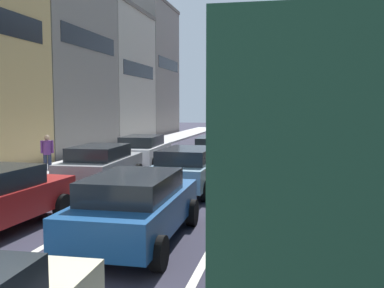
{
  "coord_description": "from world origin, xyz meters",
  "views": [
    {
      "loc": [
        3.14,
        -2.23,
        2.91
      ],
      "look_at": [
        0.0,
        12.0,
        1.6
      ],
      "focal_mm": 39.81,
      "sensor_mm": 36.0,
      "label": 1
    }
  ],
  "objects_px": {
    "hatchback_centre_lane_third": "(189,168)",
    "coupe_centre_lane_fourth": "(216,152)",
    "sedan_left_lane_fourth": "(143,150)",
    "sedan_centre_lane_fifth": "(231,142)",
    "sedan_left_lane_third": "(101,164)",
    "sedan_centre_lane_second": "(135,206)",
    "sedan_right_lane_behind_truck": "(291,175)",
    "pedestrian_near_kerb": "(47,152)",
    "wagon_right_lane_far": "(293,154)",
    "removalist_box_truck": "(324,170)",
    "bus_mid_queue_primary": "(288,121)",
    "bus_far_queue_secondary": "(288,107)"
  },
  "relations": [
    {
      "from": "sedan_left_lane_fourth",
      "to": "pedestrian_near_kerb",
      "type": "height_order",
      "value": "pedestrian_near_kerb"
    },
    {
      "from": "sedan_centre_lane_second",
      "to": "hatchback_centre_lane_third",
      "type": "height_order",
      "value": "same"
    },
    {
      "from": "coupe_centre_lane_fourth",
      "to": "pedestrian_near_kerb",
      "type": "xyz_separation_m",
      "value": [
        -6.9,
        -2.88,
        0.15
      ]
    },
    {
      "from": "sedan_left_lane_fourth",
      "to": "sedan_centre_lane_fifth",
      "type": "bearing_deg",
      "value": -35.77
    },
    {
      "from": "removalist_box_truck",
      "to": "sedan_right_lane_behind_truck",
      "type": "bearing_deg",
      "value": 1.46
    },
    {
      "from": "coupe_centre_lane_fourth",
      "to": "sedan_left_lane_fourth",
      "type": "relative_size",
      "value": 1.0
    },
    {
      "from": "removalist_box_truck",
      "to": "pedestrian_near_kerb",
      "type": "height_order",
      "value": "removalist_box_truck"
    },
    {
      "from": "sedan_left_lane_fourth",
      "to": "coupe_centre_lane_fourth",
      "type": "bearing_deg",
      "value": -92.32
    },
    {
      "from": "pedestrian_near_kerb",
      "to": "bus_far_queue_secondary",
      "type": "bearing_deg",
      "value": -45.85
    },
    {
      "from": "removalist_box_truck",
      "to": "sedan_left_lane_third",
      "type": "relative_size",
      "value": 1.78
    },
    {
      "from": "sedan_right_lane_behind_truck",
      "to": "wagon_right_lane_far",
      "type": "height_order",
      "value": "same"
    },
    {
      "from": "pedestrian_near_kerb",
      "to": "wagon_right_lane_far",
      "type": "bearing_deg",
      "value": -101.73
    },
    {
      "from": "removalist_box_truck",
      "to": "bus_far_queue_secondary",
      "type": "distance_m",
      "value": 39.61
    },
    {
      "from": "coupe_centre_lane_fourth",
      "to": "pedestrian_near_kerb",
      "type": "distance_m",
      "value": 7.48
    },
    {
      "from": "bus_mid_queue_primary",
      "to": "removalist_box_truck",
      "type": "bearing_deg",
      "value": -177.82
    },
    {
      "from": "removalist_box_truck",
      "to": "coupe_centre_lane_fourth",
      "type": "bearing_deg",
      "value": 14.19
    },
    {
      "from": "sedan_left_lane_fourth",
      "to": "sedan_centre_lane_fifth",
      "type": "xyz_separation_m",
      "value": [
        3.57,
        5.5,
        0.0
      ]
    },
    {
      "from": "sedan_left_lane_fourth",
      "to": "wagon_right_lane_far",
      "type": "relative_size",
      "value": 1.0
    },
    {
      "from": "hatchback_centre_lane_third",
      "to": "bus_far_queue_secondary",
      "type": "height_order",
      "value": "bus_far_queue_secondary"
    },
    {
      "from": "sedan_left_lane_fourth",
      "to": "sedan_centre_lane_fifth",
      "type": "height_order",
      "value": "same"
    },
    {
      "from": "removalist_box_truck",
      "to": "wagon_right_lane_far",
      "type": "height_order",
      "value": "removalist_box_truck"
    },
    {
      "from": "sedan_right_lane_behind_truck",
      "to": "pedestrian_near_kerb",
      "type": "distance_m",
      "value": 10.69
    },
    {
      "from": "removalist_box_truck",
      "to": "bus_far_queue_secondary",
      "type": "xyz_separation_m",
      "value": [
        -0.38,
        39.6,
        0.86
      ]
    },
    {
      "from": "bus_mid_queue_primary",
      "to": "pedestrian_near_kerb",
      "type": "height_order",
      "value": "bus_mid_queue_primary"
    },
    {
      "from": "sedan_centre_lane_second",
      "to": "sedan_centre_lane_fifth",
      "type": "bearing_deg",
      "value": -0.94
    },
    {
      "from": "sedan_left_lane_fourth",
      "to": "removalist_box_truck",
      "type": "bearing_deg",
      "value": -153.39
    },
    {
      "from": "sedan_right_lane_behind_truck",
      "to": "bus_far_queue_secondary",
      "type": "relative_size",
      "value": 0.41
    },
    {
      "from": "pedestrian_near_kerb",
      "to": "sedan_left_lane_third",
      "type": "bearing_deg",
      "value": -149.34
    },
    {
      "from": "removalist_box_truck",
      "to": "wagon_right_lane_far",
      "type": "relative_size",
      "value": 1.76
    },
    {
      "from": "sedan_centre_lane_second",
      "to": "sedan_right_lane_behind_truck",
      "type": "xyz_separation_m",
      "value": [
        3.26,
        4.84,
        0.0
      ]
    },
    {
      "from": "sedan_centre_lane_second",
      "to": "sedan_left_lane_third",
      "type": "height_order",
      "value": "same"
    },
    {
      "from": "sedan_centre_lane_second",
      "to": "hatchback_centre_lane_third",
      "type": "relative_size",
      "value": 0.99
    },
    {
      "from": "sedan_left_lane_third",
      "to": "wagon_right_lane_far",
      "type": "xyz_separation_m",
      "value": [
        6.85,
        5.03,
        0.0
      ]
    },
    {
      "from": "removalist_box_truck",
      "to": "sedan_right_lane_behind_truck",
      "type": "distance_m",
      "value": 6.89
    },
    {
      "from": "hatchback_centre_lane_third",
      "to": "coupe_centre_lane_fourth",
      "type": "height_order",
      "value": "same"
    },
    {
      "from": "sedan_left_lane_fourth",
      "to": "pedestrian_near_kerb",
      "type": "bearing_deg",
      "value": 127.64
    },
    {
      "from": "sedan_left_lane_third",
      "to": "sedan_left_lane_fourth",
      "type": "bearing_deg",
      "value": -0.84
    },
    {
      "from": "sedan_left_lane_third",
      "to": "pedestrian_near_kerb",
      "type": "distance_m",
      "value": 4.16
    },
    {
      "from": "sedan_centre_lane_second",
      "to": "bus_far_queue_secondary",
      "type": "distance_m",
      "value": 37.85
    },
    {
      "from": "pedestrian_near_kerb",
      "to": "sedan_left_lane_fourth",
      "type": "bearing_deg",
      "value": -76.44
    },
    {
      "from": "sedan_centre_lane_fifth",
      "to": "bus_far_queue_secondary",
      "type": "distance_m",
      "value": 21.61
    },
    {
      "from": "removalist_box_truck",
      "to": "bus_mid_queue_primary",
      "type": "height_order",
      "value": "removalist_box_truck"
    },
    {
      "from": "wagon_right_lane_far",
      "to": "pedestrian_near_kerb",
      "type": "distance_m",
      "value": 10.72
    },
    {
      "from": "wagon_right_lane_far",
      "to": "pedestrian_near_kerb",
      "type": "bearing_deg",
      "value": 108.63
    },
    {
      "from": "sedan_centre_lane_fifth",
      "to": "sedan_left_lane_third",
      "type": "bearing_deg",
      "value": 161.91
    },
    {
      "from": "bus_far_queue_secondary",
      "to": "sedan_centre_lane_fifth",
      "type": "bearing_deg",
      "value": 170.68
    },
    {
      "from": "coupe_centre_lane_fourth",
      "to": "hatchback_centre_lane_third",
      "type": "bearing_deg",
      "value": 176.15
    },
    {
      "from": "coupe_centre_lane_fourth",
      "to": "sedan_right_lane_behind_truck",
      "type": "height_order",
      "value": "same"
    },
    {
      "from": "sedan_centre_lane_second",
      "to": "bus_mid_queue_primary",
      "type": "relative_size",
      "value": 0.41
    },
    {
      "from": "coupe_centre_lane_fourth",
      "to": "sedan_centre_lane_fifth",
      "type": "relative_size",
      "value": 1.02
    }
  ]
}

